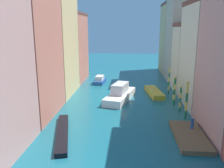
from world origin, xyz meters
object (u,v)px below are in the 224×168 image
object	(u,v)px
waterfront_dock	(189,136)
motorboat_1	(154,92)
mooring_pole_2	(175,91)
mooring_pole_0	(186,100)
vaporetto_white	(120,94)
mooring_pole_1	(180,99)
person_on_dock	(192,123)
gondola_black	(62,133)
motorboat_0	(100,80)
mooring_pole_4	(169,81)
mooring_pole_3	(174,90)

from	to	relation	value
waterfront_dock	motorboat_1	distance (m)	18.31
waterfront_dock	mooring_pole_2	size ratio (longest dim) A/B	1.67
motorboat_1	mooring_pole_0	bearing A→B (deg)	-75.80
vaporetto_white	mooring_pole_2	bearing A→B (deg)	-13.33
mooring_pole_2	mooring_pole_1	bearing A→B (deg)	-85.48
person_on_dock	gondola_black	world-z (taller)	person_on_dock
person_on_dock	motorboat_1	bearing A→B (deg)	99.73
gondola_black	mooring_pole_0	bearing A→B (deg)	21.66
person_on_dock	gondola_black	distance (m)	15.52
vaporetto_white	motorboat_0	world-z (taller)	vaporetto_white
mooring_pole_0	gondola_black	xyz separation A→B (m)	(-15.62, -6.20, -2.43)
vaporetto_white	motorboat_1	bearing A→B (deg)	32.41
mooring_pole_4	motorboat_0	size ratio (longest dim) A/B	1.00
gondola_black	motorboat_0	size ratio (longest dim) A/B	2.02
mooring_pole_3	gondola_black	size ratio (longest dim) A/B	0.41
waterfront_dock	mooring_pole_0	size ratio (longest dim) A/B	1.50
mooring_pole_2	mooring_pole_3	world-z (taller)	mooring_pole_2
person_on_dock	motorboat_0	xyz separation A→B (m)	(-14.32, 25.40, -0.56)
mooring_pole_1	motorboat_0	world-z (taller)	mooring_pole_1
mooring_pole_0	mooring_pole_3	xyz separation A→B (m)	(-0.30, 7.41, -0.49)
mooring_pole_2	mooring_pole_4	world-z (taller)	mooring_pole_4
person_on_dock	mooring_pole_2	xyz separation A→B (m)	(-0.24, 10.54, 1.21)
gondola_black	vaporetto_white	bearing A→B (deg)	66.60
person_on_dock	vaporetto_white	size ratio (longest dim) A/B	0.15
mooring_pole_3	mooring_pole_4	size ratio (longest dim) A/B	0.82
mooring_pole_3	mooring_pole_2	bearing A→B (deg)	-97.60
waterfront_dock	motorboat_1	xyz separation A→B (m)	(-2.22, 18.17, 0.18)
waterfront_dock	mooring_pole_2	bearing A→B (deg)	88.13
person_on_dock	vaporetto_white	xyz separation A→B (m)	(-9.16, 12.65, -0.18)
mooring_pole_0	mooring_pole_3	distance (m)	7.43
person_on_dock	mooring_pole_1	distance (m)	7.27
waterfront_dock	gondola_black	xyz separation A→B (m)	(-14.75, -0.23, 0.01)
waterfront_dock	mooring_pole_0	world-z (taller)	mooring_pole_0
mooring_pole_4	vaporetto_white	size ratio (longest dim) A/B	0.51
mooring_pole_4	motorboat_0	distance (m)	16.65
gondola_black	motorboat_0	bearing A→B (deg)	87.75
motorboat_1	mooring_pole_3	bearing A→B (deg)	-59.79
mooring_pole_3	vaporetto_white	world-z (taller)	mooring_pole_3
mooring_pole_2	gondola_black	world-z (taller)	mooring_pole_2
person_on_dock	gondola_black	xyz separation A→B (m)	(-15.39, -1.75, -0.96)
mooring_pole_4	mooring_pole_1	bearing A→B (deg)	-89.20
waterfront_dock	mooring_pole_3	world-z (taller)	mooring_pole_3
mooring_pole_4	motorboat_1	world-z (taller)	mooring_pole_4
motorboat_0	vaporetto_white	bearing A→B (deg)	-67.95
mooring_pole_2	motorboat_0	world-z (taller)	mooring_pole_2
mooring_pole_2	vaporetto_white	distance (m)	9.27
person_on_dock	motorboat_0	size ratio (longest dim) A/B	0.29
mooring_pole_3	motorboat_0	distance (m)	19.72
vaporetto_white	gondola_black	bearing A→B (deg)	-113.40
waterfront_dock	motorboat_1	size ratio (longest dim) A/B	0.97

